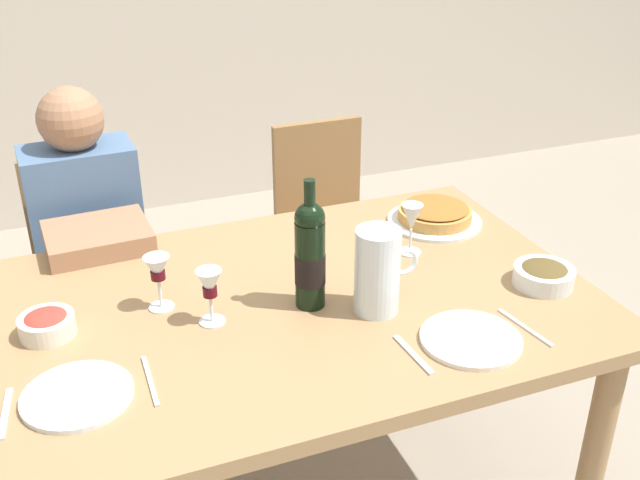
# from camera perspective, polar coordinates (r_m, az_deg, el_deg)

# --- Properties ---
(dining_table) EXTENTS (1.50, 1.00, 0.76)m
(dining_table) POSITION_cam_1_polar(r_m,az_deg,el_deg) (1.96, -1.72, -6.79)
(dining_table) COLOR #9E7A51
(dining_table) RESTS_ON ground
(wine_bottle) EXTENTS (0.08, 0.08, 0.34)m
(wine_bottle) POSITION_cam_1_polar(r_m,az_deg,el_deg) (1.81, -0.77, -1.13)
(wine_bottle) COLOR black
(wine_bottle) RESTS_ON dining_table
(water_pitcher) EXTENTS (0.17, 0.11, 0.22)m
(water_pitcher) POSITION_cam_1_polar(r_m,az_deg,el_deg) (1.82, 4.41, -2.73)
(water_pitcher) COLOR silver
(water_pitcher) RESTS_ON dining_table
(baked_tart) EXTENTS (0.29, 0.29, 0.06)m
(baked_tart) POSITION_cam_1_polar(r_m,az_deg,el_deg) (2.32, 8.78, 1.96)
(baked_tart) COLOR silver
(baked_tart) RESTS_ON dining_table
(salad_bowl) EXTENTS (0.13, 0.13, 0.06)m
(salad_bowl) POSITION_cam_1_polar(r_m,az_deg,el_deg) (1.87, -20.18, -6.04)
(salad_bowl) COLOR silver
(salad_bowl) RESTS_ON dining_table
(olive_bowl) EXTENTS (0.16, 0.16, 0.06)m
(olive_bowl) POSITION_cam_1_polar(r_m,az_deg,el_deg) (2.04, 16.74, -2.54)
(olive_bowl) COLOR silver
(olive_bowl) RESTS_ON dining_table
(wine_glass_left_diner) EXTENTS (0.06, 0.06, 0.15)m
(wine_glass_left_diner) POSITION_cam_1_polar(r_m,az_deg,el_deg) (2.09, 7.02, 1.58)
(wine_glass_left_diner) COLOR silver
(wine_glass_left_diner) RESTS_ON dining_table
(wine_glass_right_diner) EXTENTS (0.06, 0.06, 0.14)m
(wine_glass_right_diner) POSITION_cam_1_polar(r_m,az_deg,el_deg) (1.78, -8.45, -3.55)
(wine_glass_right_diner) COLOR silver
(wine_glass_right_diner) RESTS_ON dining_table
(wine_glass_centre) EXTENTS (0.07, 0.07, 0.14)m
(wine_glass_centre) POSITION_cam_1_polar(r_m,az_deg,el_deg) (1.86, -12.32, -2.36)
(wine_glass_centre) COLOR silver
(wine_glass_centre) RESTS_ON dining_table
(dinner_plate_left_setting) EXTENTS (0.23, 0.23, 0.01)m
(dinner_plate_left_setting) POSITION_cam_1_polar(r_m,az_deg,el_deg) (1.66, -18.07, -11.24)
(dinner_plate_left_setting) COLOR silver
(dinner_plate_left_setting) RESTS_ON dining_table
(dinner_plate_right_setting) EXTENTS (0.24, 0.24, 0.01)m
(dinner_plate_right_setting) POSITION_cam_1_polar(r_m,az_deg,el_deg) (1.78, 11.46, -7.45)
(dinner_plate_right_setting) COLOR white
(dinner_plate_right_setting) RESTS_ON dining_table
(fork_left_setting) EXTENTS (0.03, 0.16, 0.00)m
(fork_left_setting) POSITION_cam_1_polar(r_m,az_deg,el_deg) (1.67, -22.93, -12.10)
(fork_left_setting) COLOR silver
(fork_left_setting) RESTS_ON dining_table
(knife_left_setting) EXTENTS (0.01, 0.18, 0.00)m
(knife_left_setting) POSITION_cam_1_polar(r_m,az_deg,el_deg) (1.66, -12.87, -10.43)
(knife_left_setting) COLOR silver
(knife_left_setting) RESTS_ON dining_table
(knife_right_setting) EXTENTS (0.04, 0.18, 0.00)m
(knife_right_setting) POSITION_cam_1_polar(r_m,az_deg,el_deg) (1.86, 15.40, -6.46)
(knife_right_setting) COLOR silver
(knife_right_setting) RESTS_ON dining_table
(spoon_right_setting) EXTENTS (0.02, 0.16, 0.00)m
(spoon_right_setting) POSITION_cam_1_polar(r_m,az_deg,el_deg) (1.71, 7.14, -8.68)
(spoon_right_setting) COLOR silver
(spoon_right_setting) RESTS_ON dining_table
(chair_left) EXTENTS (0.42, 0.42, 0.87)m
(chair_left) POSITION_cam_1_polar(r_m,az_deg,el_deg) (2.72, -17.12, -1.83)
(chair_left) COLOR olive
(chair_left) RESTS_ON ground
(diner_left) EXTENTS (0.35, 0.51, 1.16)m
(diner_left) POSITION_cam_1_polar(r_m,az_deg,el_deg) (2.46, -16.71, -1.83)
(diner_left) COLOR #4C6B93
(diner_left) RESTS_ON ground
(chair_right) EXTENTS (0.40, 0.40, 0.87)m
(chair_right) POSITION_cam_1_polar(r_m,az_deg,el_deg) (2.92, 0.56, 1.47)
(chair_right) COLOR olive
(chair_right) RESTS_ON ground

